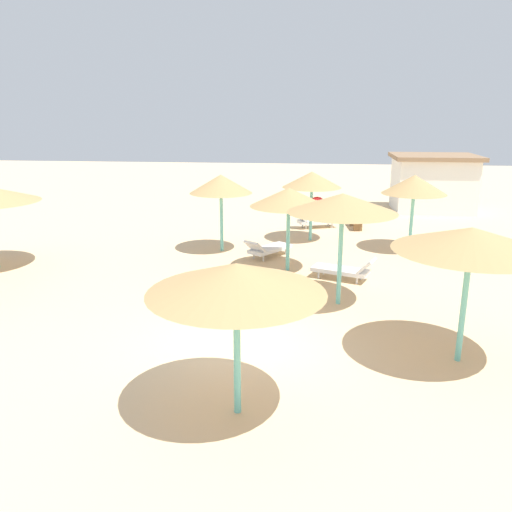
% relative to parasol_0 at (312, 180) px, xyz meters
% --- Properties ---
extents(ground_plane, '(80.00, 80.00, 0.00)m').
position_rel_parasol_0_xyz_m(ground_plane, '(-1.44, -9.77, -2.36)').
color(ground_plane, '#DBBA8C').
extents(parasol_0, '(2.27, 2.27, 2.70)m').
position_rel_parasol_0_xyz_m(parasol_0, '(0.00, 0.00, 0.00)').
color(parasol_0, '#6BC6BC').
rests_on(parasol_0, ground).
extents(parasol_2, '(2.43, 2.43, 2.66)m').
position_rel_parasol_0_xyz_m(parasol_2, '(-0.70, -4.08, -0.00)').
color(parasol_2, '#6BC6BC').
rests_on(parasol_2, ground).
extents(parasol_3, '(2.24, 2.24, 2.77)m').
position_rel_parasol_0_xyz_m(parasol_3, '(-3.21, -1.92, 0.07)').
color(parasol_3, '#6BC6BC').
rests_on(parasol_3, ground).
extents(parasol_4, '(2.29, 2.29, 2.76)m').
position_rel_parasol_0_xyz_m(parasol_4, '(3.62, -1.15, 0.05)').
color(parasol_4, '#6BC6BC').
rests_on(parasol_4, ground).
extents(parasol_6, '(2.91, 2.91, 2.65)m').
position_rel_parasol_0_xyz_m(parasol_6, '(-1.16, -12.32, 0.03)').
color(parasol_6, '#6BC6BC').
rests_on(parasol_6, ground).
extents(parasol_7, '(3.02, 3.02, 2.81)m').
position_rel_parasol_0_xyz_m(parasol_7, '(3.09, -9.97, 0.20)').
color(parasol_7, '#6BC6BC').
rests_on(parasol_7, ground).
extents(parasol_8, '(2.80, 2.80, 2.95)m').
position_rel_parasol_0_xyz_m(parasol_8, '(0.78, -6.94, 0.33)').
color(parasol_8, '#6BC6BC').
rests_on(parasol_8, ground).
extents(lounger_0, '(1.99, 1.24, 0.73)m').
position_rel_parasol_0_xyz_m(lounger_0, '(0.16, 2.28, -2.04)').
color(lounger_0, white).
rests_on(lounger_0, ground).
extents(lounger_2, '(1.98, 1.27, 0.75)m').
position_rel_parasol_0_xyz_m(lounger_2, '(1.05, -4.89, -2.04)').
color(lounger_2, white).
rests_on(lounger_2, ground).
extents(lounger_3, '(1.64, 1.89, 0.73)m').
position_rel_parasol_0_xyz_m(lounger_3, '(-1.47, -2.65, -2.04)').
color(lounger_3, white).
rests_on(lounger_3, ground).
extents(bench_0, '(0.53, 1.53, 0.49)m').
position_rel_parasol_0_xyz_m(bench_0, '(1.95, 2.39, -2.02)').
color(bench_0, brown).
rests_on(bench_0, ground).
extents(beach_cabana, '(4.14, 3.45, 2.82)m').
position_rel_parasol_0_xyz_m(beach_cabana, '(6.06, 6.93, -0.93)').
color(beach_cabana, white).
rests_on(beach_cabana, ground).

